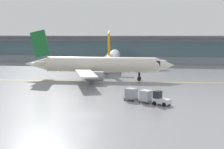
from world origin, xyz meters
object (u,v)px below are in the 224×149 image
(gate_airplane_1, at_px, (112,58))
(taxiing_regional_jet, at_px, (99,65))
(cargo_dolly_trailing, at_px, (131,94))
(baggage_tug, at_px, (161,99))
(cargo_dolly_lead, at_px, (146,96))

(gate_airplane_1, relative_size, taxiing_regional_jet, 0.98)
(gate_airplane_1, distance_m, cargo_dolly_trailing, 46.96)
(taxiing_regional_jet, bearing_deg, gate_airplane_1, 88.02)
(gate_airplane_1, height_order, taxiing_regional_jet, taxiing_regional_jet)
(gate_airplane_1, height_order, baggage_tug, gate_airplane_1)
(taxiing_regional_jet, relative_size, cargo_dolly_lead, 13.19)
(cargo_dolly_lead, height_order, cargo_dolly_trailing, same)
(cargo_dolly_lead, relative_size, cargo_dolly_trailing, 1.00)
(taxiing_regional_jet, height_order, cargo_dolly_trailing, taxiing_regional_jet)
(cargo_dolly_lead, bearing_deg, gate_airplane_1, 136.42)
(taxiing_regional_jet, bearing_deg, cargo_dolly_lead, -66.42)
(cargo_dolly_trailing, bearing_deg, cargo_dolly_lead, -0.00)
(baggage_tug, distance_m, cargo_dolly_lead, 2.68)
(taxiing_regional_jet, relative_size, cargo_dolly_trailing, 13.19)
(baggage_tug, relative_size, cargo_dolly_trailing, 1.12)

